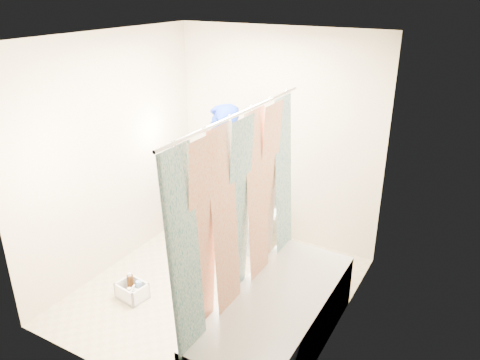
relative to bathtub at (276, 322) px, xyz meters
The scene contains 14 objects.
floor 0.99m from the bathtub, 153.43° to the left, with size 2.60×2.60×0.00m, color tan.
ceiling 2.33m from the bathtub, 153.43° to the left, with size 2.40×2.60×0.02m, color white.
wall_back 2.14m from the bathtub, 116.23° to the left, with size 2.40×0.02×2.40m, color #B5AE8B.
wall_front 1.54m from the bathtub, 134.17° to the right, with size 2.40×0.02×2.40m, color #B5AE8B.
wall_left 2.29m from the bathtub, 168.29° to the left, with size 0.02×2.60×2.40m, color #B5AE8B.
wall_right 1.08m from the bathtub, 50.53° to the left, with size 0.02×2.60×2.40m, color #B5AE8B.
bathtub is the anchor object (origin of this frame).
curtain_rod 1.71m from the bathtub, behind, with size 0.02×0.02×1.90m, color silver.
shower_curtain 0.82m from the bathtub, behind, with size 0.06×1.75×1.80m, color white.
toilet 1.72m from the bathtub, 122.54° to the left, with size 0.43×0.76×0.77m, color silver.
tank_lid 1.61m from the bathtub, 123.85° to the left, with size 0.47×0.21×0.04m, color white.
tank_internals 1.99m from the bathtub, 121.96° to the left, with size 0.18×0.08×0.25m.
plumber 1.71m from the bathtub, 137.24° to the left, with size 0.61×0.40×1.68m, color navy.
cleaning_caddy 1.48m from the bathtub, behind, with size 0.30×0.25×0.21m.
Camera 1 is at (2.09, -3.20, 2.79)m, focal length 35.00 mm.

